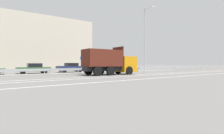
{
  "coord_description": "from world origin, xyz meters",
  "views": [
    {
      "loc": [
        -15.33,
        -19.13,
        1.38
      ],
      "look_at": [
        -1.22,
        0.58,
        0.93
      ],
      "focal_mm": 28.0,
      "sensor_mm": 36.0,
      "label": 1
    }
  ],
  "objects_px": {
    "dump_truck": "(115,65)",
    "parked_car_2": "(34,68)",
    "median_road_sign": "(82,64)",
    "street_lamp_1": "(145,37)",
    "parked_car_3": "(71,68)"
  },
  "relations": [
    {
      "from": "dump_truck",
      "to": "street_lamp_1",
      "type": "relative_size",
      "value": 0.65
    },
    {
      "from": "street_lamp_1",
      "to": "median_road_sign",
      "type": "bearing_deg",
      "value": 179.03
    },
    {
      "from": "median_road_sign",
      "to": "parked_car_3",
      "type": "height_order",
      "value": "median_road_sign"
    },
    {
      "from": "dump_truck",
      "to": "parked_car_2",
      "type": "relative_size",
      "value": 1.59
    },
    {
      "from": "street_lamp_1",
      "to": "parked_car_2",
      "type": "bearing_deg",
      "value": 162.55
    },
    {
      "from": "parked_car_2",
      "to": "median_road_sign",
      "type": "bearing_deg",
      "value": -132.8
    },
    {
      "from": "dump_truck",
      "to": "median_road_sign",
      "type": "relative_size",
      "value": 2.83
    },
    {
      "from": "median_road_sign",
      "to": "street_lamp_1",
      "type": "height_order",
      "value": "street_lamp_1"
    },
    {
      "from": "parked_car_2",
      "to": "street_lamp_1",
      "type": "bearing_deg",
      "value": -104.89
    },
    {
      "from": "street_lamp_1",
      "to": "parked_car_3",
      "type": "height_order",
      "value": "street_lamp_1"
    },
    {
      "from": "street_lamp_1",
      "to": "parked_car_2",
      "type": "xyz_separation_m",
      "value": [
        -16.97,
        5.33,
        -5.27
      ]
    },
    {
      "from": "median_road_sign",
      "to": "street_lamp_1",
      "type": "relative_size",
      "value": 0.23
    },
    {
      "from": "dump_truck",
      "to": "parked_car_3",
      "type": "bearing_deg",
      "value": -164.72
    },
    {
      "from": "parked_car_2",
      "to": "parked_car_3",
      "type": "height_order",
      "value": "parked_car_3"
    },
    {
      "from": "median_road_sign",
      "to": "parked_car_3",
      "type": "distance_m",
      "value": 5.65
    }
  ]
}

